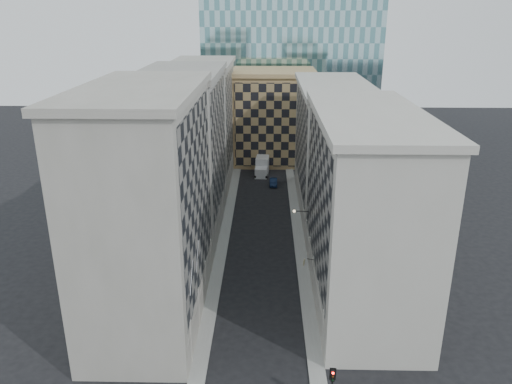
# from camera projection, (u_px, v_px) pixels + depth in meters

# --- Properties ---
(ground) EXTENTS (260.00, 260.00, 0.00)m
(ground) POSITION_uv_depth(u_px,v_px,m) (257.00, 384.00, 42.69)
(ground) COLOR black
(ground) RESTS_ON ground
(sidewalk_west) EXTENTS (1.50, 100.00, 0.15)m
(sidewalk_west) POSITION_uv_depth(u_px,v_px,m) (225.00, 234.00, 70.94)
(sidewalk_west) COLOR gray
(sidewalk_west) RESTS_ON ground
(sidewalk_east) EXTENTS (1.50, 100.00, 0.15)m
(sidewalk_east) POSITION_uv_depth(u_px,v_px,m) (298.00, 235.00, 70.72)
(sidewalk_east) COLOR gray
(sidewalk_east) RESTS_ON ground
(bldg_left_a) EXTENTS (10.80, 22.80, 23.70)m
(bldg_left_a) POSITION_uv_depth(u_px,v_px,m) (149.00, 207.00, 49.18)
(bldg_left_a) COLOR #9B978B
(bldg_left_a) RESTS_ON ground
(bldg_left_b) EXTENTS (10.80, 22.80, 22.70)m
(bldg_left_b) POSITION_uv_depth(u_px,v_px,m) (185.00, 152.00, 70.01)
(bldg_left_b) COLOR gray
(bldg_left_b) RESTS_ON ground
(bldg_left_c) EXTENTS (10.80, 22.80, 21.70)m
(bldg_left_c) POSITION_uv_depth(u_px,v_px,m) (204.00, 123.00, 90.83)
(bldg_left_c) COLOR #9B978B
(bldg_left_c) RESTS_ON ground
(bldg_right_a) EXTENTS (10.80, 26.80, 20.70)m
(bldg_right_a) POSITION_uv_depth(u_px,v_px,m) (362.00, 208.00, 53.00)
(bldg_right_a) COLOR #B6B2A7
(bldg_right_a) RESTS_ON ground
(bldg_right_b) EXTENTS (10.80, 28.80, 19.70)m
(bldg_right_b) POSITION_uv_depth(u_px,v_px,m) (332.00, 147.00, 78.51)
(bldg_right_b) COLOR #B6B2A7
(bldg_right_b) RESTS_ON ground
(tan_block) EXTENTS (16.80, 14.80, 18.80)m
(tan_block) POSITION_uv_depth(u_px,v_px,m) (273.00, 116.00, 103.15)
(tan_block) COLOR tan
(tan_block) RESTS_ON ground
(church_tower) EXTENTS (7.20, 7.20, 51.50)m
(church_tower) POSITION_uv_depth(u_px,v_px,m) (265.00, 25.00, 110.41)
(church_tower) COLOR #2E2A24
(church_tower) RESTS_ON ground
(flagpoles_left) EXTENTS (0.10, 6.33, 2.33)m
(flagpoles_left) POSITION_uv_depth(u_px,v_px,m) (194.00, 267.00, 45.70)
(flagpoles_left) COLOR gray
(flagpoles_left) RESTS_ON ground
(bracket_lamp) EXTENTS (1.98, 0.36, 0.36)m
(bracket_lamp) POSITION_uv_depth(u_px,v_px,m) (296.00, 211.00, 63.00)
(bracket_lamp) COLOR black
(bracket_lamp) RESTS_ON ground
(traffic_light) EXTENTS (0.50, 0.44, 3.99)m
(traffic_light) POSITION_uv_depth(u_px,v_px,m) (332.00, 381.00, 38.72)
(traffic_light) COLOR black
(traffic_light) RESTS_ON sidewalk_east
(box_truck) EXTENTS (2.83, 6.13, 3.28)m
(box_truck) POSITION_uv_depth(u_px,v_px,m) (262.00, 167.00, 96.76)
(box_truck) COLOR silver
(box_truck) RESTS_ON ground
(dark_car) EXTENTS (1.41, 3.99, 1.31)m
(dark_car) POSITION_uv_depth(u_px,v_px,m) (273.00, 182.00, 90.89)
(dark_car) COLOR #0F1E3A
(dark_car) RESTS_ON ground
(shop_sign) EXTENTS (1.21, 0.66, 0.75)m
(shop_sign) POSITION_uv_depth(u_px,v_px,m) (305.00, 262.00, 55.30)
(shop_sign) COLOR black
(shop_sign) RESTS_ON ground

